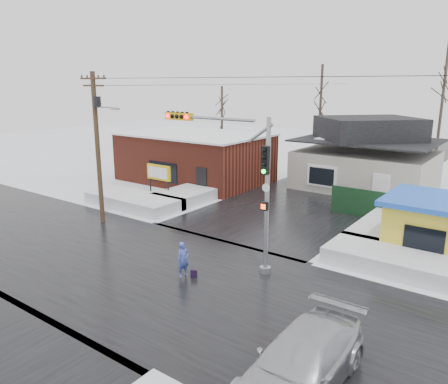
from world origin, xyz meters
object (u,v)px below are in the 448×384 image
Objects in this scene: traffic_signal at (237,171)px; kiosk at (434,226)px; marquee_sign at (159,174)px; pedestrian at (183,260)px; utility_pole at (98,139)px; car at (302,363)px.

traffic_signal is 10.43m from kiosk.
marquee_sign reaches higher than pedestrian.
kiosk is 2.88× the size of pedestrian.
traffic_signal is at bearing -2.95° from utility_pole.
pedestrian is at bearing -131.05° from kiosk.
kiosk reaches higher than marquee_sign.
utility_pole is at bearing -79.87° from marquee_sign.
car is at bearing -93.28° from kiosk.
utility_pole is at bearing 158.23° from car.
pedestrian is 8.27m from car.
kiosk is 0.84× the size of car.
car is (-0.74, -12.96, -0.67)m from kiosk.
marquee_sign is at bearing -178.45° from kiosk.
marquee_sign is 18.51m from kiosk.
pedestrian and car have the same top height.
marquee_sign is 1.60× the size of pedestrian.
kiosk is 13.00m from car.
marquee_sign reaches higher than car.
kiosk is (17.43, 6.49, -3.65)m from utility_pole.
car is (7.49, -3.51, -0.00)m from pedestrian.
traffic_signal reaches higher than marquee_sign.
pedestrian is at bearing 154.35° from car.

